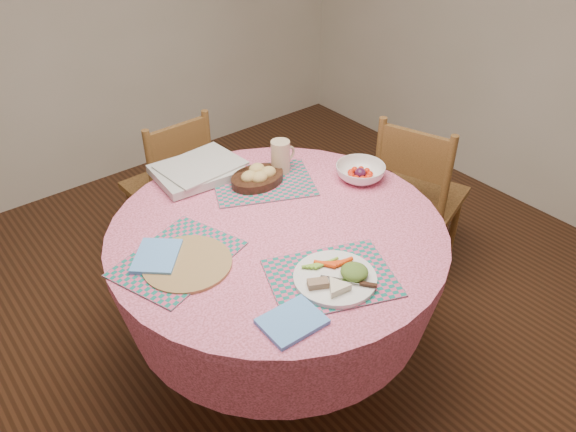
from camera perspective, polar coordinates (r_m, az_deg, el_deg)
name	(u,v)px	position (r m, az deg, el deg)	size (l,w,h in m)	color
ground	(279,365)	(2.56, -0.90, -14.85)	(4.00, 4.00, 0.00)	#331C0F
dining_table	(278,268)	(2.17, -1.03, -5.35)	(1.24, 1.24, 0.75)	pink
chair_right	(416,194)	(2.85, 12.91, 2.22)	(0.50, 0.51, 0.87)	brown
chair_back	(172,184)	(2.95, -11.66, 3.21)	(0.40, 0.38, 0.84)	brown
placemat_front	(331,278)	(1.83, 4.42, -6.27)	(0.40, 0.30, 0.01)	#136F63
placemat_left	(178,259)	(1.94, -11.12, -4.29)	(0.40, 0.30, 0.01)	#136F63
placemat_back	(263,182)	(2.30, -2.55, 3.44)	(0.40, 0.30, 0.01)	#136F63
wicker_trivet	(187,263)	(1.91, -10.19, -4.77)	(0.30, 0.30, 0.01)	olive
napkin_near	(292,321)	(1.68, 0.41, -10.67)	(0.18, 0.14, 0.01)	#5D9CEF
napkin_far	(157,256)	(1.94, -13.18, -4.00)	(0.18, 0.14, 0.01)	#5D9CEF
dinner_plate	(338,276)	(1.81, 5.10, -6.08)	(0.27, 0.27, 0.05)	white
bread_bowl	(258,176)	(2.28, -3.10, 4.05)	(0.23, 0.23, 0.08)	black
latte_mug	(281,156)	(2.34, -0.73, 6.09)	(0.12, 0.08, 0.14)	tan
fruit_bowl	(360,172)	(2.33, 7.36, 4.41)	(0.22, 0.22, 0.06)	white
newspaper_stack	(198,170)	(2.37, -9.15, 4.64)	(0.37, 0.30, 0.04)	silver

